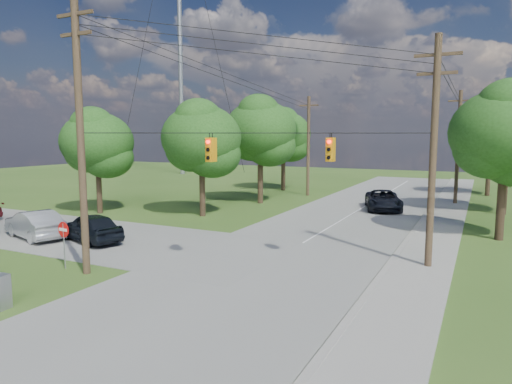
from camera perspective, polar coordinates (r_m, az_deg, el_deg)
The scene contains 21 objects.
ground at distance 18.65m, azimuth -11.35°, elevation -12.12°, with size 140.00×140.00×0.00m, color #35581D.
main_road at distance 21.72m, azimuth 1.15°, elevation -9.17°, with size 10.00×100.00×0.03m, color gray.
sidewalk_east at distance 19.91m, azimuth 19.19°, elevation -10.95°, with size 2.60×100.00×0.12m, color gray.
pole_sw at distance 21.06m, azimuth -21.11°, elevation 6.98°, with size 2.00×0.32×12.00m.
pole_ne at distance 21.95m, azimuth 21.29°, elevation 4.97°, with size 2.00×0.32×10.50m.
pole_north_e at distance 43.91m, azimuth 23.94°, elevation 5.21°, with size 2.00×0.32×10.00m.
pole_north_w at distance 46.66m, azimuth 6.55°, elevation 5.84°, with size 2.00×0.32×10.00m.
power_lines at distance 27.26m, azimuth 6.27°, elevation 13.48°, with size 13.93×29.62×4.93m.
traffic_signals at distance 20.11m, azimuth 1.92°, elevation 5.38°, with size 4.91×3.27×1.05m.
radio_mast at distance 75.45m, azimuth -9.51°, elevation 19.53°, with size 0.70×0.70×45.00m, color gray.
tree_w_near at distance 34.50m, azimuth -6.82°, elevation 6.74°, with size 6.00×6.00×8.40m.
tree_w_mid at distance 40.98m, azimuth 0.55°, elevation 7.75°, with size 6.40×6.40×9.22m.
tree_w_far at distance 50.91m, azimuth 3.47°, elevation 7.23°, with size 6.00×6.00×8.73m.
tree_e_near at distance 29.87m, azimuth 28.76°, elevation 6.52°, with size 6.20×6.20×8.81m.
tree_e_mid at distance 39.89m, azimuth 29.00°, elevation 7.36°, with size 6.60×6.60×9.64m.
tree_e_far at distance 51.86m, azimuth 27.28°, elevation 6.10°, with size 5.80×5.80×8.32m.
tree_cross_n at distance 37.66m, azimuth -19.24°, elevation 5.92°, with size 5.60×5.60×7.91m.
car_cross_dark at distance 27.88m, azimuth -19.97°, elevation -4.17°, with size 1.96×4.87×1.66m, color black.
car_cross_silver at distance 30.11m, azimuth -25.95°, elevation -3.64°, with size 1.77×5.07×1.67m, color #ACAEB3.
car_main_north at distance 38.84m, azimuth 15.63°, elevation -0.98°, with size 2.66×5.77×1.60m, color black.
do_not_enter_sign at distance 22.65m, azimuth -22.92°, elevation -4.89°, with size 0.73×0.11×2.19m.
Camera 1 is at (10.90, -13.85, 6.08)m, focal length 32.00 mm.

